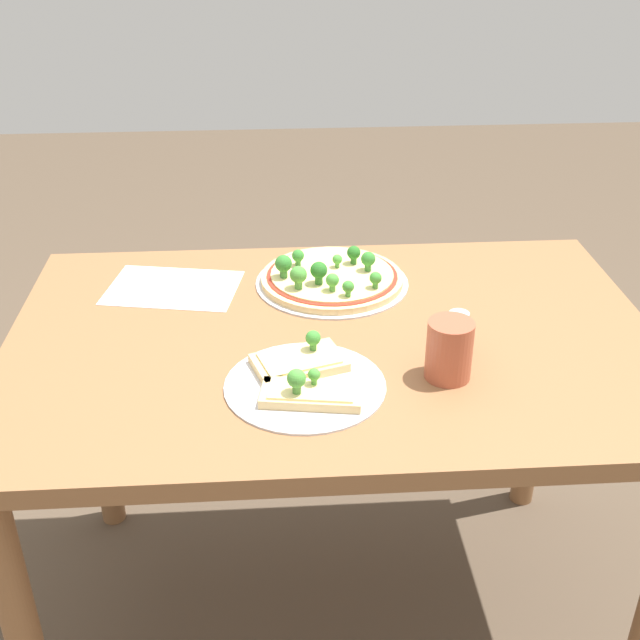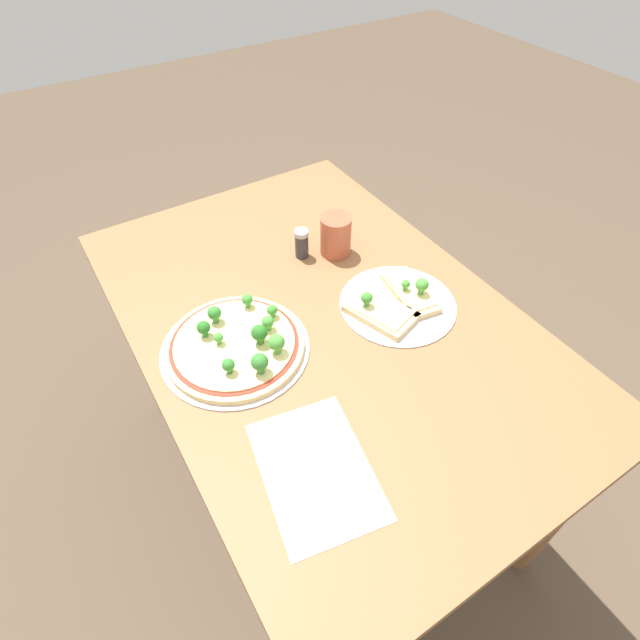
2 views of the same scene
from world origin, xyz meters
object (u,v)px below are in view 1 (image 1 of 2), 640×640
Objects in this scene: pizza_tray_whole at (331,277)px; drinking_cup at (449,350)px; dining_table at (333,379)px; pizza_tray_slice at (305,378)px; condiment_shaker at (458,332)px.

drinking_cup reaches higher than pizza_tray_whole.
dining_table is at bearing -93.34° from pizza_tray_whole.
drinking_cup is (0.18, -0.16, 0.15)m from dining_table.
dining_table is 3.80× the size of pizza_tray_whole.
condiment_shaker is at bearing 17.86° from pizza_tray_slice.
drinking_cup is at bearing -64.90° from pizza_tray_whole.
pizza_tray_slice is 0.25m from drinking_cup.
pizza_tray_whole is 4.11× the size of condiment_shaker.
pizza_tray_slice is at bearing -101.30° from pizza_tray_whole.
drinking_cup is at bearing -112.16° from condiment_shaker.
drinking_cup reaches higher than dining_table.
dining_table is 0.27m from condiment_shaker.
condiment_shaker is (0.03, 0.08, -0.01)m from drinking_cup.
pizza_tray_slice is (-0.07, -0.37, -0.00)m from pizza_tray_whole.
condiment_shaker reaches higher than pizza_tray_whole.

